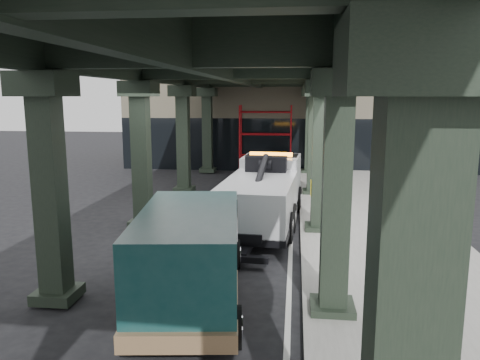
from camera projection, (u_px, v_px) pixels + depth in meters
The scene contains 8 objects.
ground at pixel (233, 250), 13.92m from camera, with size 90.00×90.00×0.00m, color black.
sidewalk at pixel (377, 233), 15.34m from camera, with size 5.00×40.00×0.15m, color gray.
lane_stripe at pixel (291, 232), 15.67m from camera, with size 0.12×38.00×0.01m, color silver.
viaduct at pixel (229, 66), 14.96m from camera, with size 7.40×32.00×6.40m.
building at pixel (299, 104), 32.53m from camera, with size 22.00×10.00×8.00m, color #C6B793.
scaffolding at pixel (266, 137), 27.86m from camera, with size 3.08×0.88×4.00m.
tow_truck at pixel (265, 190), 16.52m from camera, with size 2.70×7.80×2.51m.
towed_van at pixel (191, 254), 9.99m from camera, with size 2.72×5.60×2.19m.
Camera 1 is at (1.77, -13.22, 4.50)m, focal length 35.00 mm.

